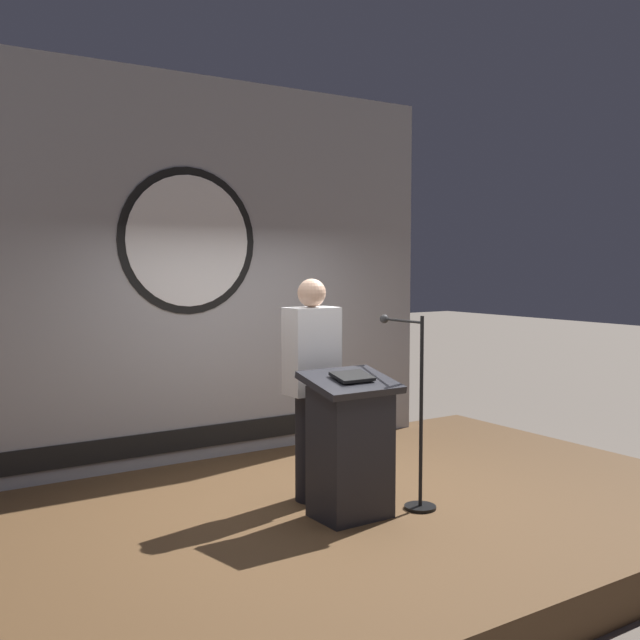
{
  "coord_description": "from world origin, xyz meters",
  "views": [
    {
      "loc": [
        -3.14,
        -4.55,
        2.15
      ],
      "look_at": [
        -0.02,
        0.15,
        1.71
      ],
      "focal_mm": 41.83,
      "sensor_mm": 36.0,
      "label": 1
    }
  ],
  "objects": [
    {
      "name": "microphone_stand",
      "position": [
        0.52,
        -0.33,
        0.82
      ],
      "size": [
        0.24,
        0.6,
        1.46
      ],
      "color": "black",
      "rests_on": "stage_platform"
    },
    {
      "name": "stage_platform",
      "position": [
        0.0,
        0.0,
        0.15
      ],
      "size": [
        6.4,
        4.0,
        0.3
      ],
      "primitive_type": "cube",
      "color": "brown",
      "rests_on": "ground"
    },
    {
      "name": "ground_plane",
      "position": [
        0.0,
        0.0,
        0.0
      ],
      "size": [
        40.0,
        40.0,
        0.0
      ],
      "primitive_type": "plane",
      "color": "#6B6056"
    },
    {
      "name": "speaker_person",
      "position": [
        -0.05,
        0.23,
        1.18
      ],
      "size": [
        0.4,
        0.26,
        1.73
      ],
      "color": "black",
      "rests_on": "stage_platform"
    },
    {
      "name": "podium",
      "position": [
        -0.02,
        -0.25,
        0.82
      ],
      "size": [
        0.64,
        0.5,
        1.07
      ],
      "color": "#26262B",
      "rests_on": "stage_platform"
    },
    {
      "name": "banner_display",
      "position": [
        -0.01,
        1.85,
        2.07
      ],
      "size": [
        4.54,
        0.12,
        3.56
      ],
      "color": "#9E9EA3",
      "rests_on": "stage_platform"
    }
  ]
}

